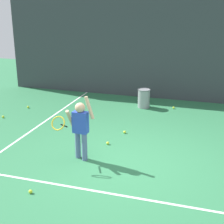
% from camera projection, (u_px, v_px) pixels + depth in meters
% --- Properties ---
extents(ground_plane, '(20.00, 20.00, 0.00)m').
position_uv_depth(ground_plane, '(125.00, 162.00, 6.76)').
color(ground_plane, '#2D7247').
extents(court_line_baseline, '(9.00, 0.05, 0.00)m').
position_uv_depth(court_line_baseline, '(107.00, 193.00, 5.69)').
color(court_line_baseline, white).
rests_on(court_line_baseline, ground).
extents(court_line_sideline, '(0.05, 9.00, 0.00)m').
position_uv_depth(court_line_sideline, '(33.00, 130.00, 8.43)').
color(court_line_sideline, white).
rests_on(court_line_sideline, ground).
extents(back_fence_windscreen, '(10.94, 0.08, 3.39)m').
position_uv_depth(back_fence_windscreen, '(166.00, 47.00, 10.56)').
color(back_fence_windscreen, '#383D42').
rests_on(back_fence_windscreen, ground).
extents(fence_post_0, '(0.09, 0.09, 3.54)m').
position_uv_depth(fence_post_0, '(19.00, 39.00, 12.09)').
color(fence_post_0, slate).
rests_on(fence_post_0, ground).
extents(fence_post_1, '(0.09, 0.09, 3.54)m').
position_uv_depth(fence_post_1, '(113.00, 42.00, 11.09)').
color(fence_post_1, slate).
rests_on(fence_post_1, ground).
extents(tennis_player, '(0.74, 0.57, 1.35)m').
position_uv_depth(tennis_player, '(80.00, 126.00, 6.68)').
color(tennis_player, slate).
rests_on(tennis_player, ground).
extents(ball_hopper, '(0.38, 0.38, 0.56)m').
position_uv_depth(ball_hopper, '(144.00, 98.00, 10.11)').
color(ball_hopper, gray).
rests_on(ball_hopper, ground).
extents(tennis_ball_0, '(0.07, 0.07, 0.07)m').
position_uv_depth(tennis_ball_0, '(125.00, 132.00, 8.21)').
color(tennis_ball_0, '#CCE033').
rests_on(tennis_ball_0, ground).
extents(tennis_ball_2, '(0.07, 0.07, 0.07)m').
position_uv_depth(tennis_ball_2, '(31.00, 192.00, 5.67)').
color(tennis_ball_2, '#CCE033').
rests_on(tennis_ball_2, ground).
extents(tennis_ball_3, '(0.07, 0.07, 0.07)m').
position_uv_depth(tennis_ball_3, '(3.00, 117.00, 9.28)').
color(tennis_ball_3, '#CCE033').
rests_on(tennis_ball_3, ground).
extents(tennis_ball_5, '(0.07, 0.07, 0.07)m').
position_uv_depth(tennis_ball_5, '(28.00, 107.00, 10.11)').
color(tennis_ball_5, '#CCE033').
rests_on(tennis_ball_5, ground).
extents(tennis_ball_6, '(0.07, 0.07, 0.07)m').
position_uv_depth(tennis_ball_6, '(108.00, 143.00, 7.58)').
color(tennis_ball_6, '#CCE033').
rests_on(tennis_ball_6, ground).
extents(tennis_ball_7, '(0.07, 0.07, 0.07)m').
position_uv_depth(tennis_ball_7, '(174.00, 108.00, 10.05)').
color(tennis_ball_7, '#CCE033').
rests_on(tennis_ball_7, ground).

